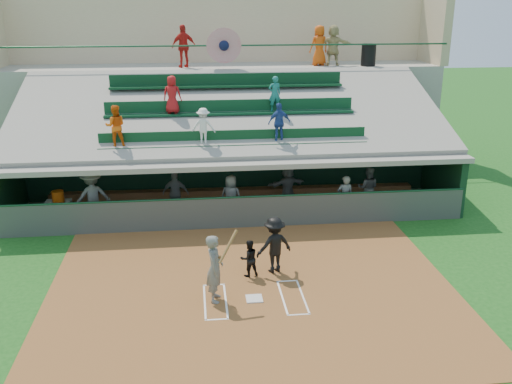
{
  "coord_description": "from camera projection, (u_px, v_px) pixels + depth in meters",
  "views": [
    {
      "loc": [
        -1.43,
        -13.21,
        7.53
      ],
      "look_at": [
        0.44,
        3.5,
        1.8
      ],
      "focal_mm": 40.0,
      "sensor_mm": 36.0,
      "label": 1
    }
  ],
  "objects": [
    {
      "name": "home_umpire",
      "position": [
        274.0,
        245.0,
        16.26
      ],
      "size": [
        1.22,
        0.93,
        1.66
      ],
      "primitive_type": "imported",
      "rotation": [
        0.0,
        0.0,
        3.47
      ],
      "color": "black",
      "rests_on": "dirt_slab"
    },
    {
      "name": "dugout_player_c",
      "position": [
        231.0,
        197.0,
        20.21
      ],
      "size": [
        0.92,
        0.78,
        1.6
      ],
      "primitive_type": "imported",
      "rotation": [
        0.0,
        0.0,
        2.72
      ],
      "color": "#5B5D58",
      "rests_on": "dugout_floor"
    },
    {
      "name": "dugout_player_e",
      "position": [
        345.0,
        197.0,
        20.22
      ],
      "size": [
        0.59,
        0.39,
        1.59
      ],
      "primitive_type": "imported",
      "rotation": [
        0.0,
        0.0,
        3.12
      ],
      "color": "#585B56",
      "rests_on": "dugout_floor"
    },
    {
      "name": "white_table",
      "position": [
        59.0,
        212.0,
        20.01
      ],
      "size": [
        0.86,
        0.65,
        0.76
      ],
      "primitive_type": "cube",
      "rotation": [
        0.0,
        0.0,
        0.0
      ],
      "color": "silver",
      "rests_on": "dugout_floor"
    },
    {
      "name": "concourse_staff_a",
      "position": [
        184.0,
        46.0,
        25.07
      ],
      "size": [
        1.17,
        0.77,
        1.85
      ],
      "primitive_type": "imported",
      "rotation": [
        0.0,
        0.0,
        3.47
      ],
      "color": "red",
      "rests_on": "concourse_slab"
    },
    {
      "name": "concourse_staff_b",
      "position": [
        319.0,
        45.0,
        25.89
      ],
      "size": [
        0.99,
        0.77,
        1.79
      ],
      "primitive_type": "imported",
      "rotation": [
        0.0,
        0.0,
        3.39
      ],
      "color": "#C8460B",
      "rests_on": "concourse_slab"
    },
    {
      "name": "grandstand",
      "position": [
        227.0,
        129.0,
        24.16
      ],
      "size": [
        20.4,
        10.4,
        7.8
      ],
      "color": "#454A45",
      "rests_on": "ground"
    },
    {
      "name": "concourse_slab",
      "position": [
        223.0,
        115.0,
        26.96
      ],
      "size": [
        20.0,
        3.0,
        4.6
      ],
      "primitive_type": "cube",
      "color": "gray",
      "rests_on": "ground"
    },
    {
      "name": "concourse_staff_c",
      "position": [
        333.0,
        45.0,
        25.96
      ],
      "size": [
        1.72,
        0.72,
        1.81
      ],
      "primitive_type": "imported",
      "rotation": [
        0.0,
        0.0,
        3.03
      ],
      "color": "tan",
      "rests_on": "concourse_slab"
    },
    {
      "name": "batter_at_plate",
      "position": [
        215.0,
        268.0,
        14.67
      ],
      "size": [
        0.88,
        0.77,
        1.95
      ],
      "color": "#565954",
      "rests_on": "dirt_slab"
    },
    {
      "name": "catcher",
      "position": [
        249.0,
        258.0,
        16.1
      ],
      "size": [
        0.62,
        0.54,
        1.08
      ],
      "primitive_type": "imported",
      "rotation": [
        0.0,
        0.0,
        3.42
      ],
      "color": "black",
      "rests_on": "dirt_slab"
    },
    {
      "name": "dugout_bench",
      "position": [
        234.0,
        194.0,
        22.35
      ],
      "size": [
        14.12,
        0.8,
        0.42
      ],
      "primitive_type": "cube",
      "rotation": [
        0.0,
        0.0,
        -0.03
      ],
      "color": "brown",
      "rests_on": "dugout_floor"
    },
    {
      "name": "dugout_player_f",
      "position": [
        368.0,
        188.0,
        21.2
      ],
      "size": [
        0.93,
        0.82,
        1.59
      ],
      "primitive_type": "imported",
      "rotation": [
        0.0,
        0.0,
        2.8
      ],
      "color": "#525450",
      "rests_on": "dugout_floor"
    },
    {
      "name": "batters_box_chalk",
      "position": [
        254.0,
        299.0,
        15.0
      ],
      "size": [
        2.65,
        1.85,
        0.01
      ],
      "color": "white",
      "rests_on": "dirt_slab"
    },
    {
      "name": "dugout_player_b",
      "position": [
        176.0,
        193.0,
        20.58
      ],
      "size": [
        1.0,
        0.56,
        1.62
      ],
      "primitive_type": "imported",
      "rotation": [
        0.0,
        0.0,
        2.97
      ],
      "color": "#595C57",
      "rests_on": "dugout_floor"
    },
    {
      "name": "dugout_player_a",
      "position": [
        92.0,
        196.0,
        19.75
      ],
      "size": [
        1.43,
        1.12,
        1.94
      ],
      "primitive_type": "imported",
      "rotation": [
        0.0,
        0.0,
        3.5
      ],
      "color": "#555853",
      "rests_on": "dugout_floor"
    },
    {
      "name": "water_cooler",
      "position": [
        58.0,
        197.0,
        19.76
      ],
      "size": [
        0.41,
        0.41,
        0.41
      ],
      "primitive_type": "cylinder",
      "color": "#C34D0B",
      "rests_on": "white_table"
    },
    {
      "name": "dirt_slab",
      "position": [
        252.0,
        290.0,
        15.47
      ],
      "size": [
        11.0,
        9.0,
        0.02
      ],
      "primitive_type": "cube",
      "color": "brown",
      "rests_on": "ground"
    },
    {
      "name": "trash_bin",
      "position": [
        368.0,
        55.0,
        25.82
      ],
      "size": [
        0.66,
        0.66,
        0.98
      ],
      "primitive_type": "cylinder",
      "color": "black",
      "rests_on": "concourse_slab"
    },
    {
      "name": "home_plate",
      "position": [
        254.0,
        299.0,
        14.99
      ],
      "size": [
        0.43,
        0.43,
        0.03
      ],
      "primitive_type": "cube",
      "color": "silver",
      "rests_on": "dirt_slab"
    },
    {
      "name": "dugout_player_d",
      "position": [
        288.0,
        186.0,
        21.4
      ],
      "size": [
        1.57,
        0.86,
        1.61
      ],
      "primitive_type": "imported",
      "rotation": [
        0.0,
        0.0,
        3.41
      ],
      "color": "#565854",
      "rests_on": "dugout_floor"
    },
    {
      "name": "dugout_floor",
      "position": [
        235.0,
        210.0,
        21.35
      ],
      "size": [
        16.0,
        3.5,
        0.04
      ],
      "primitive_type": "cube",
      "color": "gray",
      "rests_on": "ground"
    },
    {
      "name": "ground",
      "position": [
        254.0,
        300.0,
        15.0
      ],
      "size": [
        100.0,
        100.0,
        0.0
      ],
      "primitive_type": "plane",
      "color": "#164B15",
      "rests_on": "ground"
    }
  ]
}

